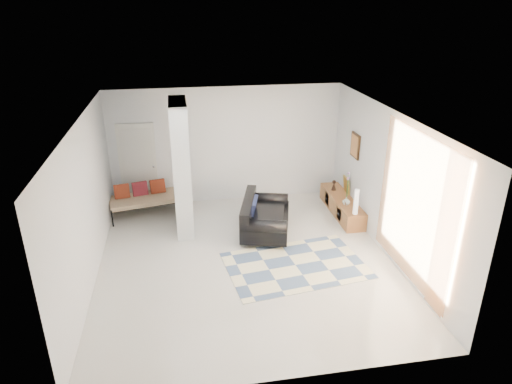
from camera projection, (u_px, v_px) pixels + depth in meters
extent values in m
plane|color=beige|center=(246.00, 261.00, 8.75)|extent=(6.00, 6.00, 0.00)
plane|color=white|center=(244.00, 118.00, 7.65)|extent=(6.00, 6.00, 0.00)
plane|color=silver|center=(227.00, 145.00, 10.92)|extent=(6.00, 0.00, 6.00)
plane|color=silver|center=(282.00, 292.00, 5.49)|extent=(6.00, 0.00, 6.00)
plane|color=silver|center=(86.00, 205.00, 7.77)|extent=(0.00, 6.00, 6.00)
plane|color=silver|center=(389.00, 185.00, 8.63)|extent=(0.00, 6.00, 6.00)
cube|color=silver|center=(182.00, 168.00, 9.48)|extent=(0.35, 1.20, 2.80)
cube|color=silver|center=(138.00, 166.00, 10.71)|extent=(0.85, 0.06, 2.04)
plane|color=orange|center=(414.00, 208.00, 7.56)|extent=(0.00, 2.55, 2.55)
cube|color=black|center=(355.00, 146.00, 10.07)|extent=(0.04, 0.45, 0.55)
cube|color=brown|center=(342.00, 206.00, 10.61)|extent=(0.45, 1.95, 0.40)
cube|color=black|center=(339.00, 214.00, 10.18)|extent=(0.02, 0.26, 0.28)
cube|color=black|center=(327.00, 199.00, 10.97)|extent=(0.02, 0.26, 0.28)
cube|color=gold|center=(346.00, 185.00, 10.73)|extent=(0.09, 0.32, 0.40)
cube|color=silver|center=(345.00, 203.00, 10.10)|extent=(0.04, 0.10, 0.12)
cylinder|color=silver|center=(245.00, 244.00, 9.24)|extent=(0.05, 0.05, 0.10)
cylinder|color=silver|center=(251.00, 215.00, 10.47)|extent=(0.05, 0.05, 0.10)
cylinder|color=silver|center=(282.00, 246.00, 9.18)|extent=(0.05, 0.05, 0.10)
cylinder|color=silver|center=(284.00, 217.00, 10.41)|extent=(0.05, 0.05, 0.10)
cube|color=black|center=(266.00, 221.00, 9.75)|extent=(1.32, 1.77, 0.30)
cube|color=black|center=(248.00, 207.00, 9.65)|extent=(0.60, 1.58, 0.36)
cylinder|color=black|center=(264.00, 226.00, 9.04)|extent=(0.94, 0.50, 0.28)
cylinder|color=black|center=(268.00, 199.00, 10.27)|extent=(0.94, 0.50, 0.28)
cube|color=black|center=(254.00, 206.00, 9.63)|extent=(0.28, 0.60, 0.31)
cylinder|color=black|center=(112.00, 218.00, 10.00)|extent=(0.04, 0.04, 0.40)
cylinder|color=black|center=(190.00, 206.00, 10.59)|extent=(0.04, 0.04, 0.40)
cylinder|color=black|center=(109.00, 206.00, 10.61)|extent=(0.04, 0.04, 0.40)
cylinder|color=black|center=(182.00, 195.00, 11.20)|extent=(0.04, 0.04, 0.40)
cube|color=#C1AE8D|center=(149.00, 199.00, 10.53)|extent=(1.87, 1.08, 0.12)
cube|color=maroon|center=(122.00, 191.00, 10.38)|extent=(0.37, 0.23, 0.33)
cube|color=maroon|center=(140.00, 189.00, 10.52)|extent=(0.37, 0.23, 0.33)
cube|color=maroon|center=(158.00, 186.00, 10.66)|extent=(0.37, 0.23, 0.33)
cube|color=beige|center=(295.00, 265.00, 8.61)|extent=(2.76, 2.03, 0.01)
cylinder|color=beige|center=(356.00, 202.00, 9.65)|extent=(0.10, 0.10, 0.56)
imported|color=white|center=(346.00, 201.00, 10.15)|extent=(0.19, 0.19, 0.18)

